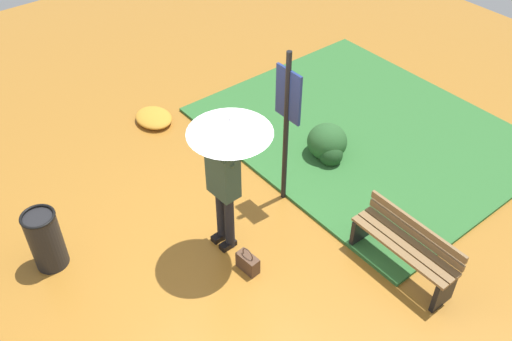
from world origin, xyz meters
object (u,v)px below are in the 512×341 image
Objects in this scene: park_bench at (405,247)px; trash_bin at (46,240)px; info_sign_post at (287,112)px; handbag at (248,263)px; person_with_umbrella at (227,151)px.

trash_bin is (-2.80, -3.32, 0.02)m from park_bench.
info_sign_post is at bearing -172.35° from park_bench.
trash_bin is (-1.62, -1.84, 0.29)m from handbag.
park_bench reaches higher than handbag.
person_with_umbrella is 2.51m from trash_bin.
person_with_umbrella is at bearing 170.08° from handbag.
info_sign_post reaches higher than handbag.
person_with_umbrella is 2.45× the size of trash_bin.
handbag is at bearing -9.92° from person_with_umbrella.
handbag is 0.44× the size of trash_bin.
info_sign_post is 1.64× the size of park_bench.
person_with_umbrella is 1.46× the size of park_bench.
park_bench is at bearing 51.36° from handbag.
handbag is 0.26× the size of park_bench.
person_with_umbrella is 2.44m from park_bench.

